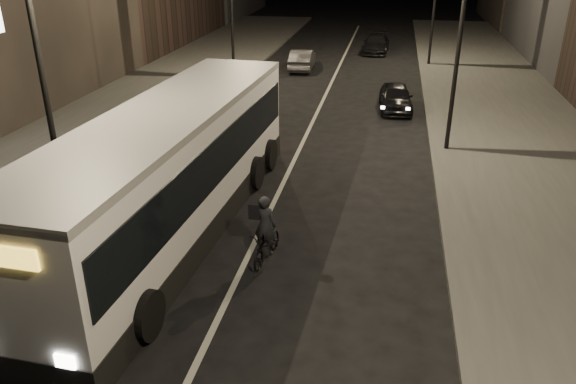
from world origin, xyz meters
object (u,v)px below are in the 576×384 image
at_px(car_mid, 302,59).
at_px(streetlight_right_mid, 456,6).
at_px(streetlight_left_near, 44,33).
at_px(car_near, 396,97).
at_px(city_bus, 171,166).
at_px(cyclist_on_bicycle, 266,239).
at_px(car_far, 376,44).

bearing_deg(car_mid, streetlight_right_mid, 116.61).
distance_m(streetlight_left_near, car_near, 16.87).
bearing_deg(streetlight_left_near, city_bus, 3.84).
height_order(city_bus, cyclist_on_bicycle, city_bus).
relative_size(streetlight_right_mid, car_far, 1.90).
bearing_deg(car_near, streetlight_right_mid, -76.48).
bearing_deg(city_bus, cyclist_on_bicycle, -20.09).
bearing_deg(car_far, car_near, -82.09).
bearing_deg(city_bus, streetlight_right_mid, 48.38).
bearing_deg(car_near, cyclist_on_bicycle, -105.92).
bearing_deg(city_bus, car_near, 68.84).
bearing_deg(city_bus, car_mid, 92.50).
xyz_separation_m(streetlight_right_mid, car_far, (-3.25, 20.07, -4.74)).
distance_m(cyclist_on_bicycle, car_mid, 22.68).
height_order(streetlight_left_near, car_near, streetlight_left_near).
bearing_deg(cyclist_on_bicycle, streetlight_left_near, 179.21).
distance_m(city_bus, car_near, 14.63).
bearing_deg(car_near, streetlight_left_near, -127.46).
height_order(streetlight_right_mid, car_far, streetlight_right_mid).
bearing_deg(car_far, cyclist_on_bicycle, -91.10).
bearing_deg(cyclist_on_bicycle, city_bus, 166.13).
xyz_separation_m(cyclist_on_bicycle, car_far, (1.56, 29.10, -0.01)).
height_order(streetlight_right_mid, car_mid, streetlight_right_mid).
bearing_deg(cyclist_on_bicycle, car_mid, 106.07).
height_order(car_near, car_mid, car_mid).
height_order(car_mid, car_far, car_mid).
relative_size(streetlight_right_mid, car_mid, 2.12).
distance_m(streetlight_left_near, car_mid, 22.22).
xyz_separation_m(streetlight_left_near, car_mid, (3.15, 21.48, -4.73)).
height_order(city_bus, car_far, city_bus).
xyz_separation_m(streetlight_left_near, city_bus, (2.97, 0.20, -3.46)).
bearing_deg(car_mid, streetlight_left_near, 79.14).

